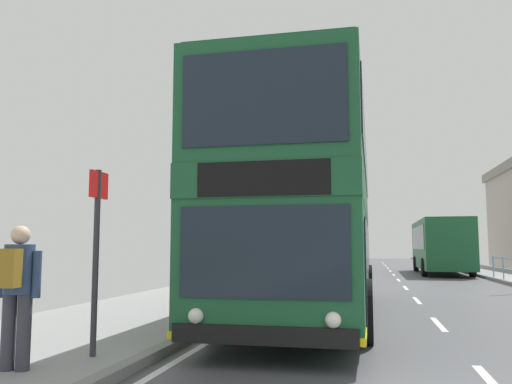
{
  "coord_description": "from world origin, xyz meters",
  "views": [
    {
      "loc": [
        -1.35,
        -3.89,
        1.55
      ],
      "look_at": [
        -3.32,
        5.24,
        2.54
      ],
      "focal_mm": 36.57,
      "sensor_mm": 36.0,
      "label": 1
    }
  ],
  "objects_px": {
    "double_decker_bus_main": "(311,213)",
    "pedestrian_with_backpack": "(17,285)",
    "bus_stop_sign_near": "(97,239)",
    "background_bus_far_lane": "(440,245)"
  },
  "relations": [
    {
      "from": "bus_stop_sign_near",
      "to": "double_decker_bus_main",
      "type": "bearing_deg",
      "value": 68.29
    },
    {
      "from": "double_decker_bus_main",
      "to": "background_bus_far_lane",
      "type": "distance_m",
      "value": 20.97
    },
    {
      "from": "double_decker_bus_main",
      "to": "pedestrian_with_backpack",
      "type": "height_order",
      "value": "double_decker_bus_main"
    },
    {
      "from": "pedestrian_with_backpack",
      "to": "bus_stop_sign_near",
      "type": "bearing_deg",
      "value": 63.17
    },
    {
      "from": "double_decker_bus_main",
      "to": "background_bus_far_lane",
      "type": "xyz_separation_m",
      "value": [
        5.4,
        20.26,
        -0.64
      ]
    },
    {
      "from": "background_bus_far_lane",
      "to": "bus_stop_sign_near",
      "type": "xyz_separation_m",
      "value": [
        -7.65,
        -25.89,
        -0.03
      ]
    },
    {
      "from": "background_bus_far_lane",
      "to": "bus_stop_sign_near",
      "type": "distance_m",
      "value": 27.0
    },
    {
      "from": "bus_stop_sign_near",
      "to": "pedestrian_with_backpack",
      "type": "bearing_deg",
      "value": -116.83
    },
    {
      "from": "background_bus_far_lane",
      "to": "bus_stop_sign_near",
      "type": "relative_size",
      "value": 3.96
    },
    {
      "from": "background_bus_far_lane",
      "to": "double_decker_bus_main",
      "type": "bearing_deg",
      "value": -104.94
    }
  ]
}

